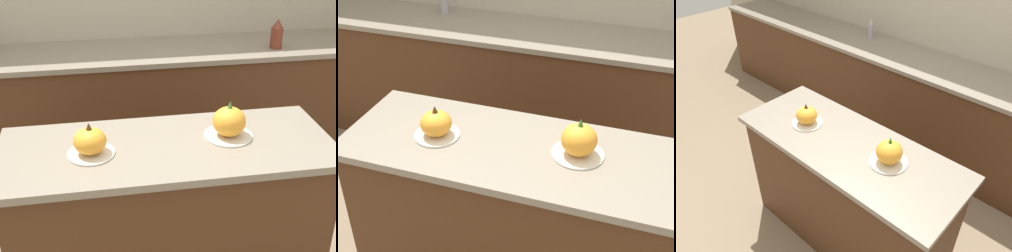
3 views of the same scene
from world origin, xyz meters
TOP-DOWN VIEW (x-y plane):
  - kitchen_island at (0.00, 0.00)m, footprint 1.49×0.59m
  - back_counter at (0.00, 1.31)m, footprint 6.00×0.60m
  - pumpkin_cake_left at (-0.34, -0.02)m, footprint 0.20×0.20m
  - pumpkin_cake_right at (0.29, 0.03)m, footprint 0.22×0.22m
  - bottle_short at (-0.98, 1.43)m, footprint 0.06×0.06m

SIDE VIEW (x-z plane):
  - kitchen_island at x=0.00m, z-range 0.00..0.91m
  - back_counter at x=0.00m, z-range 0.00..0.92m
  - pumpkin_cake_left at x=-0.34m, z-range 0.89..1.04m
  - pumpkin_cake_right at x=0.29m, z-range 0.89..1.06m
  - bottle_short at x=-0.98m, z-range 0.92..1.11m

